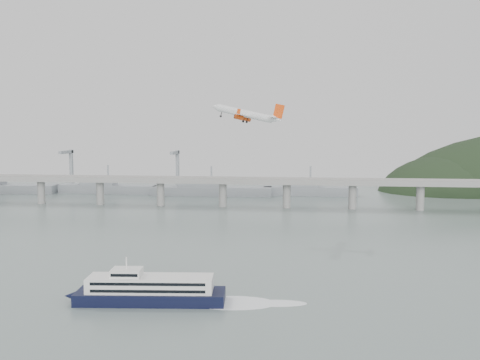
# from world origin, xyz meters

# --- Properties ---
(ground) EXTENTS (900.00, 900.00, 0.00)m
(ground) POSITION_xyz_m (0.00, 0.00, 0.00)
(ground) COLOR slate
(ground) RESTS_ON ground
(bridge) EXTENTS (800.00, 22.00, 23.90)m
(bridge) POSITION_xyz_m (-1.15, 200.00, 17.65)
(bridge) COLOR gray
(bridge) RESTS_ON ground
(distant_fleet) EXTENTS (453.00, 60.90, 40.00)m
(distant_fleet) POSITION_xyz_m (-155.36, 265.08, 6.22)
(distant_fleet) COLOR gray
(distant_fleet) RESTS_ON ground
(ferry) EXTENTS (86.15, 19.90, 16.24)m
(ferry) POSITION_xyz_m (-23.06, -21.52, 4.41)
(ferry) COLOR black
(ferry) RESTS_ON ground
(airliner) EXTENTS (42.94, 39.42, 12.56)m
(airliner) POSITION_xyz_m (-0.59, 92.53, 69.10)
(airliner) COLOR white
(airliner) RESTS_ON ground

